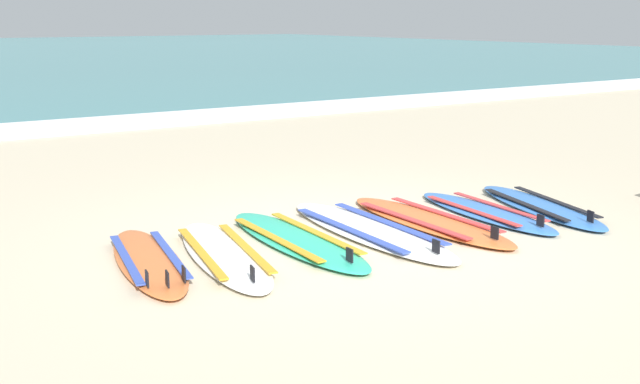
% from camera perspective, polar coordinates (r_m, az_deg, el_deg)
% --- Properties ---
extents(ground_plane, '(80.00, 80.00, 0.00)m').
position_cam_1_polar(ground_plane, '(6.94, 2.90, -3.43)').
color(ground_plane, beige).
extents(wave_foam_strip, '(80.00, 1.33, 0.11)m').
position_cam_1_polar(wave_foam_strip, '(14.37, -17.15, 4.73)').
color(wave_foam_strip, white).
rests_on(wave_foam_strip, ground).
extents(surfboard_0, '(0.83, 1.99, 0.18)m').
position_cam_1_polar(surfboard_0, '(6.34, -12.57, -4.97)').
color(surfboard_0, orange).
rests_on(surfboard_0, ground).
extents(surfboard_1, '(0.93, 2.15, 0.18)m').
position_cam_1_polar(surfboard_1, '(6.41, -7.14, -4.57)').
color(surfboard_1, white).
rests_on(surfboard_1, ground).
extents(surfboard_2, '(0.62, 2.19, 0.18)m').
position_cam_1_polar(surfboard_2, '(6.76, -1.77, -3.54)').
color(surfboard_2, '#2DB793').
rests_on(surfboard_2, ground).
extents(surfboard_3, '(0.68, 2.44, 0.18)m').
position_cam_1_polar(surfboard_3, '(7.07, 3.63, -2.82)').
color(surfboard_3, white).
rests_on(surfboard_3, ground).
extents(surfboard_4, '(0.58, 2.24, 0.18)m').
position_cam_1_polar(surfboard_4, '(7.44, 8.01, -2.12)').
color(surfboard_4, orange).
rests_on(surfboard_4, ground).
extents(surfboard_5, '(0.63, 1.97, 0.18)m').
position_cam_1_polar(surfboard_5, '(7.87, 12.11, -1.45)').
color(surfboard_5, '#3875CC').
rests_on(surfboard_5, ground).
extents(surfboard_6, '(1.01, 2.10, 0.18)m').
position_cam_1_polar(surfboard_6, '(8.25, 15.96, -1.02)').
color(surfboard_6, '#3875CC').
rests_on(surfboard_6, ground).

